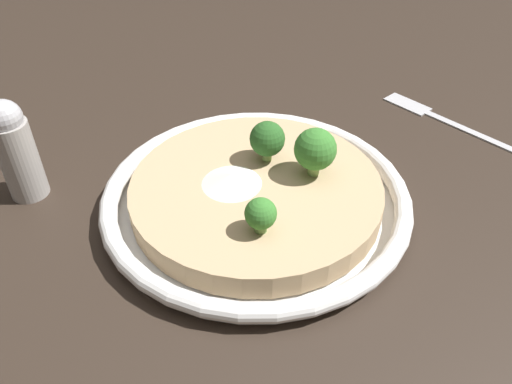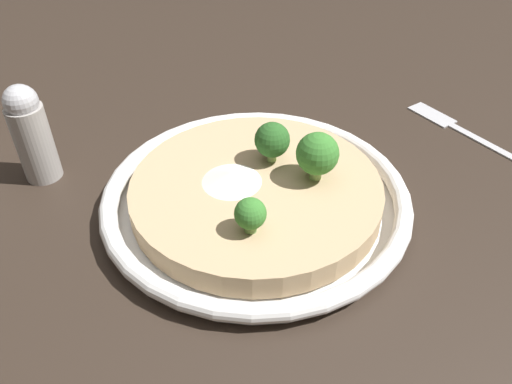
% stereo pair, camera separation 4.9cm
% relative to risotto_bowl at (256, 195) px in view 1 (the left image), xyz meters
% --- Properties ---
extents(ground_plane, '(6.00, 6.00, 0.00)m').
position_rel_risotto_bowl_xyz_m(ground_plane, '(0.00, 0.00, -0.02)').
color(ground_plane, '#2D231C').
extents(risotto_bowl, '(0.31, 0.31, 0.03)m').
position_rel_risotto_bowl_xyz_m(risotto_bowl, '(0.00, 0.00, 0.00)').
color(risotto_bowl, white).
rests_on(risotto_bowl, ground_plane).
extents(cheese_sprinkle, '(0.06, 0.06, 0.01)m').
position_rel_risotto_bowl_xyz_m(cheese_sprinkle, '(0.01, -0.02, 0.02)').
color(cheese_sprinkle, white).
rests_on(cheese_sprinkle, risotto_bowl).
extents(broccoli_left, '(0.04, 0.04, 0.04)m').
position_rel_risotto_bowl_xyz_m(broccoli_left, '(-0.04, 0.00, 0.04)').
color(broccoli_left, '#84A856').
rests_on(broccoli_left, risotto_bowl).
extents(broccoli_right, '(0.03, 0.03, 0.03)m').
position_rel_risotto_bowl_xyz_m(broccoli_right, '(0.06, 0.02, 0.03)').
color(broccoli_right, '#668E47').
rests_on(broccoli_right, risotto_bowl).
extents(broccoli_back, '(0.04, 0.04, 0.05)m').
position_rel_risotto_bowl_xyz_m(broccoli_back, '(-0.03, 0.05, 0.04)').
color(broccoli_back, '#84A856').
rests_on(broccoli_back, risotto_bowl).
extents(fork_utensil, '(0.12, 0.18, 0.00)m').
position_rel_risotto_bowl_xyz_m(fork_utensil, '(-0.23, 0.18, -0.01)').
color(fork_utensil, '#B7B7BC').
rests_on(fork_utensil, ground_plane).
extents(pepper_shaker, '(0.04, 0.04, 0.11)m').
position_rel_risotto_bowl_xyz_m(pepper_shaker, '(0.05, -0.23, 0.04)').
color(pepper_shaker, '#9E9993').
rests_on(pepper_shaker, ground_plane).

